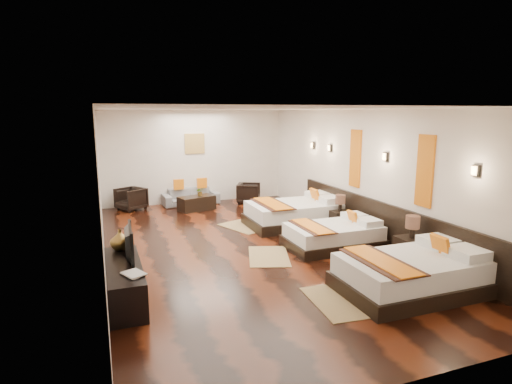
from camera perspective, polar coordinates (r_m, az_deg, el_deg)
name	(u,v)px	position (r m, az deg, el deg)	size (l,w,h in m)	color
floor	(247,247)	(8.76, -1.27, -7.47)	(5.50, 9.50, 0.01)	black
ceiling	(246,109)	(8.32, -1.35, 11.17)	(5.50, 9.50, 0.01)	white
back_wall	(195,157)	(12.97, -8.26, 4.74)	(5.50, 0.01, 2.80)	silver
left_wall	(100,189)	(7.97, -20.32, 0.40)	(0.01, 9.50, 2.80)	silver
right_wall	(363,173)	(9.67, 14.28, 2.47)	(0.01, 9.50, 2.80)	silver
headboard_panel	(382,224)	(9.20, 16.63, -4.11)	(0.08, 6.60, 0.90)	black
bed_near	(413,273)	(7.06, 20.45, -10.26)	(2.23, 1.40, 0.85)	black
bed_mid	(334,235)	(8.85, 10.53, -5.77)	(1.91, 1.20, 0.73)	black
bed_far	(296,213)	(10.37, 5.43, -2.88)	(2.31, 1.45, 0.88)	black
nightstand_a	(411,248)	(8.18, 20.19, -7.11)	(0.47, 0.47, 0.92)	black
nightstand_b	(340,218)	(10.05, 11.23, -3.48)	(0.43, 0.43, 0.86)	black
jute_mat_near	(338,301)	(6.51, 11.05, -14.30)	(0.75, 1.20, 0.01)	#95794C
jute_mat_mid	(269,256)	(8.22, 1.72, -8.67)	(0.75, 1.20, 0.01)	#95794C
jute_mat_far	(244,227)	(10.26, -1.64, -4.70)	(0.75, 1.20, 0.01)	#95794C
tv_console	(124,282)	(6.66, -17.36, -11.50)	(0.50, 1.80, 0.55)	black
tv	(125,243)	(6.69, -17.29, -6.58)	(0.88, 0.12, 0.51)	black
book	(126,276)	(6.05, -17.20, -10.84)	(0.24, 0.33, 0.03)	black
figurine	(120,240)	(7.18, -17.90, -6.14)	(0.32, 0.32, 0.34)	brown
sofa	(191,196)	(12.81, -8.80, -0.60)	(1.65, 0.65, 0.48)	slate
armchair_left	(131,199)	(12.42, -16.54, -0.91)	(0.68, 0.70, 0.64)	black
armchair_right	(249,193)	(12.82, -1.00, -0.16)	(0.66, 0.68, 0.61)	black
coffee_table	(197,203)	(12.05, -8.02, -1.50)	(1.00, 0.50, 0.40)	black
table_plant	(200,192)	(12.03, -7.56, 0.06)	(0.22, 0.19, 0.24)	#20551C
orange_panel_a	(425,171)	(8.15, 21.86, 2.65)	(0.04, 0.40, 1.30)	#D86014
orange_panel_b	(355,158)	(9.87, 13.27, 4.43)	(0.04, 0.40, 1.30)	#D86014
sconce_near	(476,171)	(7.34, 27.54, 2.57)	(0.07, 0.12, 0.18)	black
sconce_mid	(385,157)	(8.95, 17.08, 4.58)	(0.07, 0.12, 0.18)	black
sconce_far	(330,148)	(10.77, 9.94, 5.87)	(0.07, 0.12, 0.18)	black
sconce_lounge	(313,145)	(11.55, 7.68, 6.26)	(0.07, 0.12, 0.18)	black
gold_artwork	(195,144)	(12.91, -8.29, 6.49)	(0.60, 0.04, 0.60)	#AD873F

